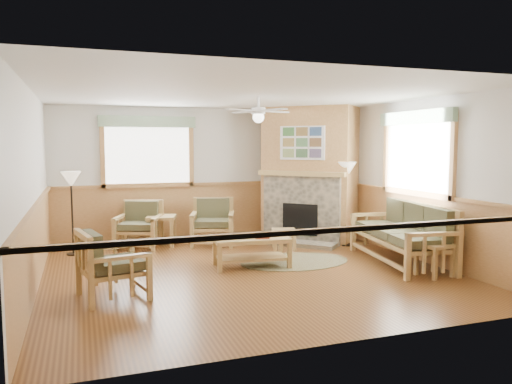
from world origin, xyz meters
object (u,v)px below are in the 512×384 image
object	(u,v)px
armchair_left	(113,264)
floor_lamp_left	(72,213)
coffee_table	(252,252)
end_table_chairs	(162,231)
floor_lamp_right	(346,204)
armchair_back_left	(139,225)
end_table_sofa	(434,260)
sofa	(400,233)
footstool	(284,239)
armchair_back_right	(212,222)

from	to	relation	value
armchair_left	floor_lamp_left	world-z (taller)	floor_lamp_left
coffee_table	end_table_chairs	bearing A→B (deg)	123.73
floor_lamp_left	floor_lamp_right	world-z (taller)	floor_lamp_right
armchair_back_left	end_table_sofa	xyz separation A→B (m)	(3.91, -3.53, -0.19)
sofa	end_table_sofa	size ratio (longest dim) A/B	4.37
sofa	armchair_left	distance (m)	4.60
armchair_back_left	floor_lamp_left	size ratio (longest dim) A/B	0.59
coffee_table	footstool	size ratio (longest dim) A/B	2.77
armchair_left	end_table_chairs	distance (m)	3.24
end_table_chairs	end_table_sofa	world-z (taller)	end_table_chairs
sofa	floor_lamp_right	distance (m)	1.60
sofa	armchair_back_left	distance (m)	4.75
sofa	coffee_table	world-z (taller)	sofa
armchair_back_left	coffee_table	distance (m)	2.61
end_table_sofa	armchair_back_left	bearing A→B (deg)	137.91
armchair_back_left	armchair_left	size ratio (longest dim) A/B	1.00
sofa	coffee_table	bearing A→B (deg)	-94.09
armchair_back_left	end_table_chairs	world-z (taller)	armchair_back_left
armchair_back_left	end_table_sofa	bearing A→B (deg)	-20.34
footstool	floor_lamp_left	distance (m)	3.83
armchair_left	end_table_sofa	bearing A→B (deg)	-108.33
floor_lamp_left	floor_lamp_right	bearing A→B (deg)	-9.95
armchair_back_right	end_table_chairs	xyz separation A→B (m)	(-0.95, 0.23, -0.15)
armchair_back_left	floor_lamp_left	distance (m)	1.23
sofa	end_table_chairs	bearing A→B (deg)	-118.69
coffee_table	armchair_left	bearing A→B (deg)	-150.86
floor_lamp_left	end_table_sofa	bearing A→B (deg)	-33.17
footstool	floor_lamp_right	distance (m)	1.42
end_table_chairs	floor_lamp_left	world-z (taller)	floor_lamp_left
armchair_back_right	coffee_table	xyz separation A→B (m)	(0.15, -1.91, -0.21)
sofa	floor_lamp_left	size ratio (longest dim) A/B	1.45
sofa	armchair_back_right	distance (m)	3.54
sofa	coffee_table	distance (m)	2.48
sofa	floor_lamp_right	world-z (taller)	floor_lamp_right
armchair_back_right	end_table_sofa	distance (m)	4.19
end_table_chairs	footstool	distance (m)	2.36
end_table_sofa	end_table_chairs	bearing A→B (deg)	134.28
armchair_left	floor_lamp_left	distance (m)	2.86
armchair_back_left	floor_lamp_right	xyz separation A→B (m)	(3.81, -1.09, 0.38)
floor_lamp_left	coffee_table	bearing A→B (deg)	-34.97
coffee_table	end_table_chairs	world-z (taller)	end_table_chairs
armchair_back_left	armchair_back_right	xyz separation A→B (m)	(1.38, -0.19, 0.01)
coffee_table	sofa	bearing A→B (deg)	-6.45
armchair_left	floor_lamp_right	distance (m)	4.88
end_table_chairs	floor_lamp_right	size ratio (longest dim) A/B	0.36
armchair_left	floor_lamp_left	xyz separation A→B (m)	(-0.51, 2.80, 0.31)
end_table_sofa	floor_lamp_right	xyz separation A→B (m)	(-0.10, 2.45, 0.57)
armchair_back_right	floor_lamp_right	bearing A→B (deg)	-2.12
end_table_chairs	coffee_table	bearing A→B (deg)	-62.74
end_table_chairs	floor_lamp_left	distance (m)	1.68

